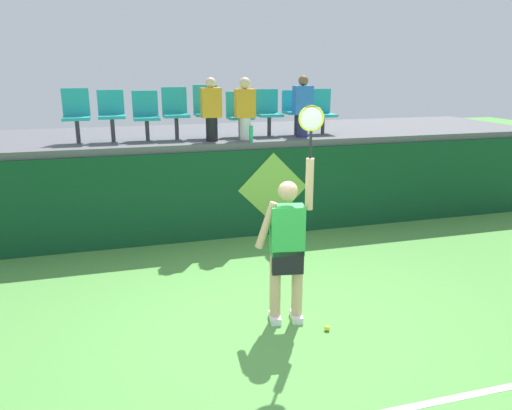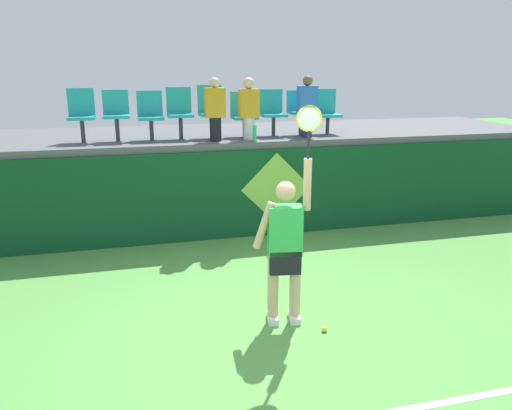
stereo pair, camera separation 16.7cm
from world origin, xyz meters
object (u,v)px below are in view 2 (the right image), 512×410
Objects in this scene: tennis_ball at (324,329)px; stadium_chair_2 at (150,113)px; tennis_player at (285,245)px; stadium_chair_0 at (81,112)px; spectator_0 at (249,108)px; stadium_chair_7 at (300,109)px; water_bottle at (255,134)px; stadium_chair_5 at (243,113)px; stadium_chair_8 at (327,110)px; stadium_chair_1 at (116,112)px; spectator_1 at (215,109)px; stadium_chair_6 at (272,110)px; spectator_2 at (307,106)px; stadium_chair_3 at (180,110)px; stadium_chair_4 at (211,109)px.

tennis_ball is 0.08× the size of stadium_chair_2.
stadium_chair_0 is at bearing 121.82° from tennis_player.
tennis_ball is 0.06× the size of spectator_0.
tennis_player is 3.09× the size of stadium_chair_7.
stadium_chair_5 is at bearing 92.65° from water_bottle.
stadium_chair_8 is (2.04, 3.88, 1.16)m from tennis_player.
stadium_chair_1 is (-2.21, 4.23, 2.13)m from tennis_ball.
stadium_chair_1 is 0.81× the size of spectator_0.
stadium_chair_2 is at bearing 108.04° from tennis_player.
spectator_0 is 0.60m from spectator_1.
water_bottle is 1.30m from stadium_chair_7.
stadium_chair_0 reaches higher than stadium_chair_6.
tennis_ball is 4.56m from spectator_2.
stadium_chair_1 is (-1.84, 3.87, 1.21)m from tennis_player.
stadium_chair_0 is (-2.77, 4.23, 2.13)m from tennis_ball.
stadium_chair_3 is at bearing 179.77° from stadium_chair_7.
stadium_chair_7 is at bearing 21.02° from spectator_0.
stadium_chair_5 is (-0.03, 0.70, 0.30)m from water_bottle.
stadium_chair_2 is at bearing 171.74° from spectator_2.
stadium_chair_1 is at bearing 162.95° from water_bottle.
stadium_chair_5 is at bearing 179.97° from stadium_chair_6.
stadium_chair_2 is at bearing -179.80° from stadium_chair_4.
tennis_player is 2.92× the size of stadium_chair_1.
spectator_1 is 1.69m from spectator_2.
tennis_player is 2.81× the size of stadium_chair_0.
water_bottle is 0.76m from stadium_chair_5.
water_bottle is 0.50m from spectator_0.
tennis_player is at bearing -96.01° from stadium_chair_5.
spectator_0 reaches higher than water_bottle.
water_bottle is at bearing -146.55° from stadium_chair_7.
tennis_player is 38.20× the size of tennis_ball.
water_bottle is 0.80m from spectator_1.
spectator_0 is at bearing -8.61° from stadium_chair_0.
stadium_chair_1 is 1.06× the size of stadium_chair_7.
spectator_0 is (-0.55, -0.42, 0.09)m from stadium_chair_6.
stadium_chair_0 is at bearing 174.12° from spectator_2.
spectator_2 is at bearing 66.77° from tennis_player.
stadium_chair_3 is at bearing 149.45° from water_bottle.
water_bottle is at bearing -13.89° from stadium_chair_0.
stadium_chair_3 is 2.28m from spectator_2.
stadium_chair_4 is at bearing 166.54° from spectator_2.
water_bottle is at bearing -87.35° from stadium_chair_5.
stadium_chair_0 is at bearing -179.95° from stadium_chair_4.
stadium_chair_3 is at bearing 140.51° from spectator_1.
stadium_chair_0 is 3.36m from stadium_chair_6.
stadium_chair_5 is 0.75× the size of spectator_1.
stadium_chair_7 is at bearing 68.91° from tennis_player.
tennis_player reaches higher than stadium_chair_7.
stadium_chair_4 reaches higher than stadium_chair_5.
spectator_2 is at bearing 1.29° from spectator_0.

